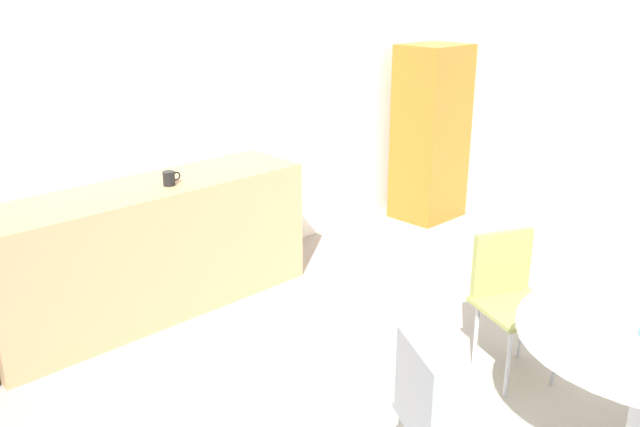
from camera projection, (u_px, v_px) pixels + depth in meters
name	position (u px, v px, depth m)	size (l,w,h in m)	color
wall_back	(165.00, 111.00, 4.77)	(6.00, 0.10, 2.60)	white
counter_block	(150.00, 249.00, 4.55)	(2.25, 0.60, 0.90)	tan
locker_cabinet	(431.00, 133.00, 6.30)	(0.60, 0.50, 1.64)	orange
chair_gray	(437.00, 412.00, 2.72)	(0.57, 0.57, 0.83)	silver
chair_olive	(510.00, 287.00, 3.82)	(0.55, 0.55, 0.83)	silver
mug_white	(169.00, 178.00, 4.40)	(0.13, 0.08, 0.09)	black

